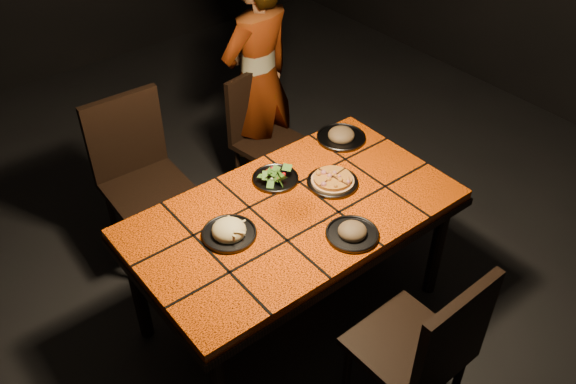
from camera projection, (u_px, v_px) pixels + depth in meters
room_shell at (295, 72)px, 2.50m from camera, size 6.04×7.04×3.08m
dining_table at (294, 222)px, 3.02m from camera, size 1.62×0.92×0.75m
chair_near at (427, 348)px, 2.57m from camera, size 0.45×0.45×0.98m
chair_far_left at (138, 169)px, 3.51m from camera, size 0.47×0.47×1.01m
chair_far_right at (262, 130)px, 3.96m from camera, size 0.46×0.46×0.88m
diner at (258, 80)px, 3.91m from camera, size 0.61×0.45×1.55m
plate_pizza at (333, 181)px, 3.12m from camera, size 0.27×0.27×0.04m
plate_pasta at (229, 231)px, 2.82m from camera, size 0.26×0.26×0.08m
plate_salad at (275, 176)px, 3.14m from camera, size 0.24×0.24×0.07m
plate_mushroom_a at (352, 232)px, 2.82m from camera, size 0.25×0.25×0.08m
plate_mushroom_b at (341, 135)px, 3.43m from camera, size 0.28×0.28×0.09m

